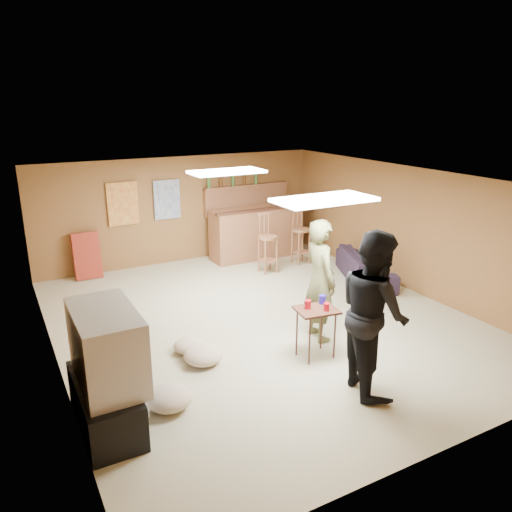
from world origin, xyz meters
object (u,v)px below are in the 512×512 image
person_olive (320,280)px  tray_table (316,333)px  tv_body (107,347)px  bar_counter (256,232)px  sofa (365,266)px  person_black (374,312)px

person_olive → tray_table: bearing=146.5°
tv_body → bar_counter: (4.15, 4.45, -0.35)m
person_olive → tray_table: person_olive is taller
tv_body → person_olive: 3.15m
tv_body → person_olive: (3.09, 0.62, -0.02)m
sofa → person_black: bearing=163.8°
bar_counter → person_black: size_ratio=1.03×
bar_counter → sofa: bearing=-63.4°
person_olive → person_black: size_ratio=0.90×
bar_counter → sofa: (1.13, -2.27, -0.29)m
sofa → person_olive: bearing=148.9°
tv_body → person_olive: bearing=11.3°
person_black → sofa: (2.43, 2.94, -0.71)m
tv_body → bar_counter: 6.09m
bar_counter → person_olive: bearing=-105.5°
tv_body → sofa: tv_body is taller
person_black → sofa: size_ratio=1.08×
bar_counter → tray_table: bearing=-108.5°
person_black → tray_table: 1.12m
tv_body → person_black: 2.95m
person_black → tv_body: bearing=91.5°
person_olive → person_black: bearing=176.0°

